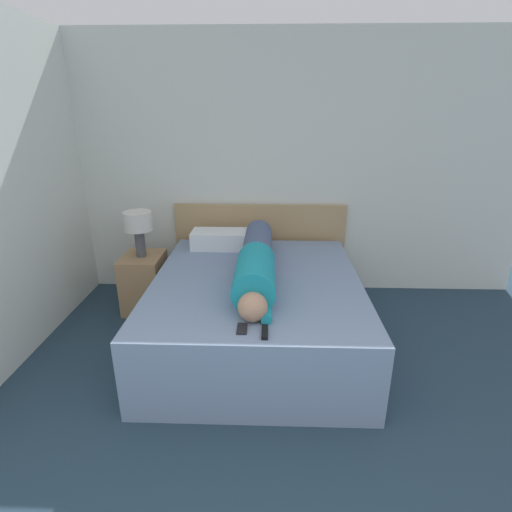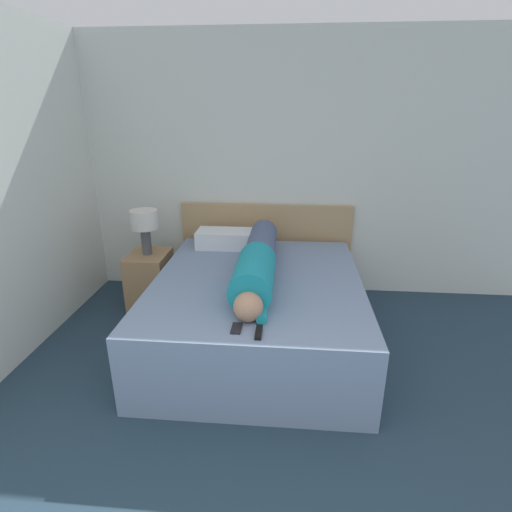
{
  "view_description": "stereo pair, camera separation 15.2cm",
  "coord_description": "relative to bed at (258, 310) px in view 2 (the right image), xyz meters",
  "views": [
    {
      "loc": [
        -0.05,
        -0.31,
        1.91
      ],
      "look_at": [
        -0.14,
        2.52,
        0.84
      ],
      "focal_mm": 28.0,
      "sensor_mm": 36.0,
      "label": 1
    },
    {
      "loc": [
        0.1,
        -0.3,
        1.91
      ],
      "look_at": [
        -0.14,
        2.52,
        0.84
      ],
      "focal_mm": 28.0,
      "sensor_mm": 36.0,
      "label": 2
    }
  ],
  "objects": [
    {
      "name": "table_lamp",
      "position": [
        -1.13,
        0.57,
        0.57
      ],
      "size": [
        0.26,
        0.26,
        0.44
      ],
      "color": "#4C4C51",
      "rests_on": "nightstand"
    },
    {
      "name": "person_lying",
      "position": [
        -0.0,
        0.0,
        0.43
      ],
      "size": [
        0.3,
        1.62,
        0.3
      ],
      "color": "tan",
      "rests_on": "bed"
    },
    {
      "name": "pillow_near_headboard",
      "position": [
        -0.35,
        0.75,
        0.38
      ],
      "size": [
        0.63,
        0.29,
        0.17
      ],
      "color": "white",
      "rests_on": "bed"
    },
    {
      "name": "cell_phone",
      "position": [
        -0.07,
        -0.8,
        0.3
      ],
      "size": [
        0.06,
        0.13,
        0.01
      ],
      "color": "black",
      "rests_on": "bed"
    },
    {
      "name": "nightstand",
      "position": [
        -1.13,
        0.57,
        -0.02
      ],
      "size": [
        0.38,
        0.46,
        0.56
      ],
      "color": "#A37A51",
      "rests_on": "ground_plane"
    },
    {
      "name": "bed",
      "position": [
        0.0,
        0.0,
        0.0
      ],
      "size": [
        1.67,
        1.97,
        0.59
      ],
      "color": "#7589A8",
      "rests_on": "ground_plane"
    },
    {
      "name": "headboard",
      "position": [
        0.0,
        1.08,
        0.18
      ],
      "size": [
        1.79,
        0.04,
        0.95
      ],
      "color": "tan",
      "rests_on": "ground_plane"
    },
    {
      "name": "tv_remote",
      "position": [
        0.08,
        -0.84,
        0.31
      ],
      "size": [
        0.04,
        0.15,
        0.02
      ],
      "color": "black",
      "rests_on": "bed"
    },
    {
      "name": "wall_back",
      "position": [
        0.14,
        1.15,
        1.0
      ],
      "size": [
        5.17,
        0.06,
        2.6
      ],
      "color": "silver",
      "rests_on": "ground_plane"
    }
  ]
}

